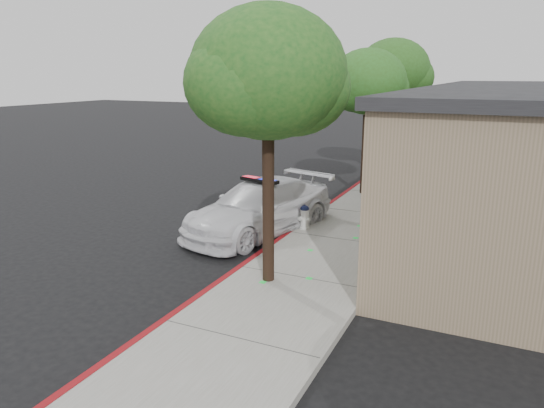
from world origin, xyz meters
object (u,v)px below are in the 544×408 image
at_px(police_car, 260,207).
at_px(street_tree_far, 394,73).
at_px(fire_hydrant, 304,217).
at_px(street_tree_near, 268,79).
at_px(street_tree_mid, 368,85).
at_px(clapboard_building, 544,151).

bearing_deg(police_car, street_tree_far, 94.89).
distance_m(fire_hydrant, street_tree_near, 5.63).
bearing_deg(street_tree_mid, fire_hydrant, -93.86).
bearing_deg(fire_hydrant, street_tree_mid, 109.94).
height_order(clapboard_building, street_tree_near, street_tree_near).
relative_size(clapboard_building, police_car, 3.66).
height_order(fire_hydrant, street_tree_far, street_tree_far).
bearing_deg(fire_hydrant, street_tree_near, -56.30).
bearing_deg(police_car, fire_hydrant, 35.34).
distance_m(clapboard_building, street_tree_near, 11.27).
xyz_separation_m(fire_hydrant, street_tree_mid, (0.36, 5.30, 3.70)).
relative_size(street_tree_near, street_tree_mid, 1.09).
bearing_deg(street_tree_far, clapboard_building, -32.56).
distance_m(clapboard_building, street_tree_mid, 6.34).
relative_size(clapboard_building, street_tree_mid, 3.88).
bearing_deg(clapboard_building, street_tree_near, -120.95).
height_order(fire_hydrant, street_tree_near, street_tree_near).
relative_size(fire_hydrant, street_tree_mid, 0.14).
distance_m(street_tree_mid, street_tree_far, 4.04).
distance_m(clapboard_building, fire_hydrant, 8.58).
bearing_deg(street_tree_near, police_car, 119.37).
bearing_deg(police_car, clapboard_building, 53.03).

